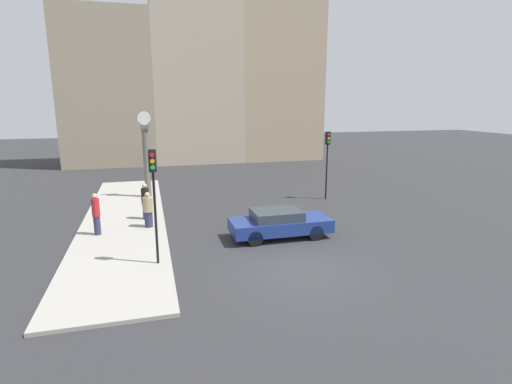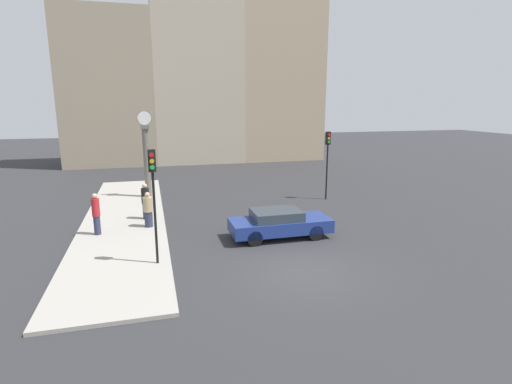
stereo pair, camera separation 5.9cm
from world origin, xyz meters
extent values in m
plane|color=#2D2D30|center=(0.00, 0.00, 0.00)|extent=(120.00, 120.00, 0.00)
cube|color=#A39E93|center=(-6.26, 7.86, 0.06)|extent=(3.82, 19.72, 0.12)
cube|color=gray|center=(-8.19, 27.57, 6.86)|extent=(8.08, 5.00, 13.73)
cube|color=#B7A88E|center=(-0.03, 27.57, 9.52)|extent=(8.24, 5.00, 19.04)
cube|color=tan|center=(8.16, 27.57, 8.46)|extent=(8.14, 5.00, 16.91)
cube|color=navy|center=(0.40, 3.56, 0.55)|extent=(4.31, 1.71, 0.55)
cube|color=#2D3842|center=(0.22, 3.56, 1.03)|extent=(2.07, 1.53, 0.40)
cylinder|color=black|center=(1.73, 4.30, 0.32)|extent=(0.65, 0.22, 0.65)
cylinder|color=black|center=(1.73, 2.82, 0.32)|extent=(0.65, 0.22, 0.65)
cylinder|color=black|center=(-0.94, 4.30, 0.32)|extent=(0.65, 0.22, 0.65)
cylinder|color=black|center=(-0.94, 2.82, 0.32)|extent=(0.65, 0.22, 0.65)
cylinder|color=black|center=(-4.82, 1.72, 1.77)|extent=(0.09, 0.09, 3.30)
cube|color=black|center=(-4.82, 1.72, 3.80)|extent=(0.26, 0.20, 0.76)
cylinder|color=red|center=(-4.82, 1.60, 4.01)|extent=(0.15, 0.04, 0.15)
cylinder|color=orange|center=(-4.82, 1.60, 3.80)|extent=(0.15, 0.04, 0.15)
cylinder|color=green|center=(-4.82, 1.60, 3.59)|extent=(0.15, 0.04, 0.15)
cylinder|color=black|center=(5.29, 9.49, 1.65)|extent=(0.09, 0.09, 3.29)
cube|color=black|center=(5.29, 9.49, 3.67)|extent=(0.26, 0.20, 0.76)
cylinder|color=red|center=(5.29, 9.37, 3.88)|extent=(0.15, 0.04, 0.15)
cylinder|color=orange|center=(5.29, 9.37, 3.67)|extent=(0.15, 0.04, 0.15)
cylinder|color=green|center=(5.29, 9.37, 3.47)|extent=(0.15, 0.04, 0.15)
cylinder|color=#666056|center=(-5.05, 12.45, 2.17)|extent=(0.38, 0.38, 4.08)
cube|color=#666056|center=(-5.05, 12.45, 4.32)|extent=(0.49, 0.49, 0.23)
cylinder|color=#666056|center=(-5.05, 12.45, 4.83)|extent=(0.85, 0.04, 0.85)
cylinder|color=white|center=(-5.05, 12.45, 4.83)|extent=(0.78, 0.06, 0.78)
cylinder|color=#2D334C|center=(-5.19, 7.56, 0.52)|extent=(0.32, 0.32, 0.79)
cylinder|color=black|center=(-5.19, 7.56, 1.28)|extent=(0.37, 0.37, 0.74)
sphere|color=tan|center=(-5.19, 7.56, 1.77)|extent=(0.24, 0.24, 0.24)
cylinder|color=#2D334C|center=(-5.08, 6.21, 0.48)|extent=(0.37, 0.37, 0.72)
cylinder|color=tan|center=(-5.08, 6.21, 1.18)|extent=(0.43, 0.43, 0.67)
sphere|color=tan|center=(-5.08, 6.21, 1.63)|extent=(0.23, 0.23, 0.23)
cylinder|color=#2D334C|center=(-7.24, 5.64, 0.54)|extent=(0.28, 0.28, 0.83)
cylinder|color=red|center=(-7.24, 5.64, 1.33)|extent=(0.33, 0.33, 0.77)
sphere|color=tan|center=(-7.24, 5.64, 1.83)|extent=(0.23, 0.23, 0.23)
camera|label=1|loc=(-4.95, -12.05, 5.71)|focal=28.00mm
camera|label=2|loc=(-4.89, -12.06, 5.71)|focal=28.00mm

